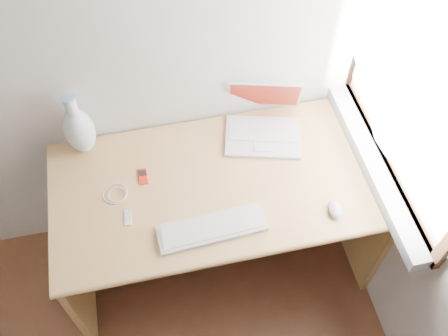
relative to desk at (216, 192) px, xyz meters
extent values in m
cube|color=white|center=(0.72, -0.17, 0.78)|extent=(0.01, 0.90, 1.00)
cube|color=gray|center=(0.66, -0.17, 0.25)|extent=(0.10, 0.96, 0.06)
cube|color=white|center=(0.64, -0.17, 0.81)|extent=(0.02, 0.84, 0.92)
cube|color=tan|center=(0.00, -0.09, 0.20)|extent=(1.43, 0.71, 0.03)
cube|color=tan|center=(-0.70, -0.09, -0.17)|extent=(0.03, 0.67, 0.72)
cube|color=tan|center=(0.70, -0.09, -0.17)|extent=(0.03, 0.67, 0.72)
cube|color=tan|center=(0.00, 0.26, -0.05)|extent=(1.37, 0.03, 0.48)
cube|color=white|center=(0.24, 0.10, 0.23)|extent=(0.38, 0.31, 0.02)
cube|color=white|center=(0.24, 0.10, 0.24)|extent=(0.33, 0.20, 0.00)
cube|color=white|center=(0.24, 0.22, 0.34)|extent=(0.34, 0.17, 0.21)
cube|color=maroon|center=(0.24, 0.22, 0.34)|extent=(0.32, 0.15, 0.19)
cube|color=white|center=(-0.08, -0.31, 0.23)|extent=(0.44, 0.15, 0.02)
cube|color=white|center=(-0.08, -0.31, 0.24)|extent=(0.41, 0.12, 0.00)
ellipsoid|color=white|center=(0.43, -0.33, 0.23)|extent=(0.06, 0.09, 0.03)
cube|color=#B41D0C|center=(-0.31, 0.00, 0.22)|extent=(0.04, 0.08, 0.01)
cube|color=black|center=(-0.31, 0.00, 0.23)|extent=(0.03, 0.03, 0.00)
torus|color=white|center=(-0.44, -0.06, 0.22)|extent=(0.12, 0.12, 0.01)
cube|color=white|center=(-0.40, -0.18, 0.22)|extent=(0.03, 0.08, 0.01)
ellipsoid|color=silver|center=(-0.54, 0.21, 0.34)|extent=(0.13, 0.13, 0.24)
cylinder|color=silver|center=(-0.54, 0.21, 0.49)|extent=(0.05, 0.05, 0.10)
cylinder|color=#8CB7E1|center=(-0.54, 0.21, 0.54)|extent=(0.06, 0.06, 0.01)
camera|label=1|loc=(-0.23, -1.25, 1.98)|focal=40.00mm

